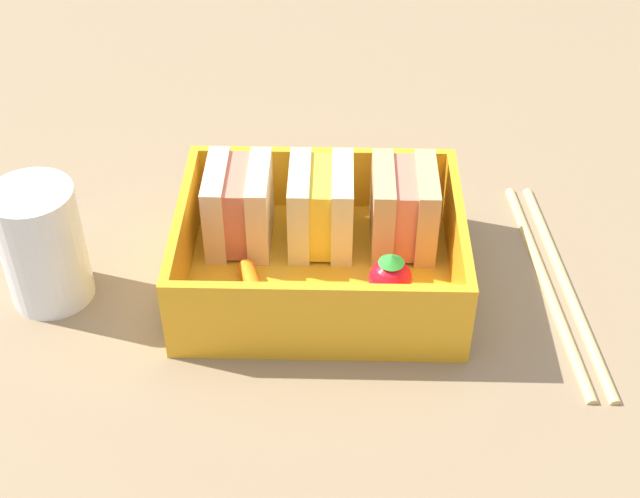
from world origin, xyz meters
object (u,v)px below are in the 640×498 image
object	(u,v)px
drinking_glass	(42,245)
sandwich_center_left	(321,207)
carrot_stick_far_left	(254,289)
sandwich_left	(239,206)
strawberry_far_left	(390,278)
chopstick_pair	(558,284)
sandwich_center	(403,208)

from	to	relation	value
drinking_glass	sandwich_center_left	bearing A→B (deg)	14.53
carrot_stick_far_left	sandwich_center_left	bearing A→B (deg)	54.08
sandwich_left	sandwich_center_left	bearing A→B (deg)	0.00
sandwich_left	sandwich_center_left	world-z (taller)	same
drinking_glass	sandwich_left	bearing A→B (deg)	20.69
strawberry_far_left	chopstick_pair	distance (cm)	11.50
carrot_stick_far_left	strawberry_far_left	bearing A→B (deg)	1.22
carrot_stick_far_left	chopstick_pair	size ratio (longest dim) A/B	0.22
carrot_stick_far_left	chopstick_pair	world-z (taller)	carrot_stick_far_left
carrot_stick_far_left	drinking_glass	distance (cm)	13.35
sandwich_left	drinking_glass	distance (cm)	12.59
carrot_stick_far_left	chopstick_pair	distance (cm)	19.69
strawberry_far_left	chopstick_pair	world-z (taller)	strawberry_far_left
sandwich_left	strawberry_far_left	xyz separation A→B (cm)	(9.78, -5.42, -1.29)
sandwich_center	drinking_glass	xyz separation A→B (cm)	(-22.54, -4.45, 0.10)
sandwich_center_left	strawberry_far_left	size ratio (longest dim) A/B	1.71
carrot_stick_far_left	drinking_glass	world-z (taller)	drinking_glass
chopstick_pair	sandwich_center	bearing A→B (deg)	162.31
sandwich_center	drinking_glass	size ratio (longest dim) A/B	0.69
sandwich_left	carrot_stick_far_left	world-z (taller)	sandwich_left
sandwich_center	drinking_glass	world-z (taller)	drinking_glass
strawberry_far_left	chopstick_pair	bearing A→B (deg)	11.31
carrot_stick_far_left	drinking_glass	xyz separation A→B (cm)	(-13.10, 1.15, 2.32)
sandwich_center	carrot_stick_far_left	size ratio (longest dim) A/B	1.23
sandwich_center_left	sandwich_center	xyz separation A→B (cm)	(5.38, 0.00, 0.00)
sandwich_left	sandwich_center	bearing A→B (deg)	0.00
sandwich_center	sandwich_left	bearing A→B (deg)	180.00
sandwich_left	strawberry_far_left	bearing A→B (deg)	-28.99
sandwich_center_left	drinking_glass	distance (cm)	17.72
sandwich_center_left	strawberry_far_left	world-z (taller)	sandwich_center_left
carrot_stick_far_left	strawberry_far_left	distance (cm)	8.50
carrot_stick_far_left	drinking_glass	bearing A→B (deg)	174.98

